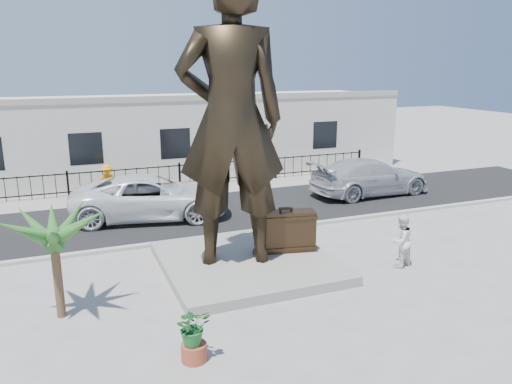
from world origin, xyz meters
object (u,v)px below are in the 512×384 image
Objects in this scene: tourist at (401,241)px; car_white at (151,197)px; statue at (231,119)px; suitcase at (286,231)px.

tourist is 0.27× the size of car_white.
car_white is at bearing -64.84° from statue.
statue reaches higher than suitcase.
statue is at bearing -35.13° from tourist.
statue is 6.55m from tourist.
car_white reaches higher than tourist.
statue is at bearing -165.75° from suitcase.
statue reaches higher than tourist.
suitcase is 7.03m from car_white.
statue is at bearing -155.42° from car_white.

